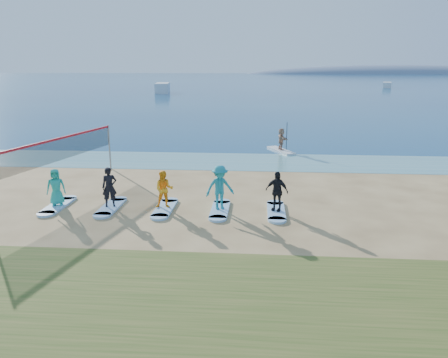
# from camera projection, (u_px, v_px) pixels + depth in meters

# --- Properties ---
(ground) EXTENTS (600.00, 600.00, 0.00)m
(ground) POSITION_uv_depth(u_px,v_px,m) (217.00, 220.00, 16.64)
(ground) COLOR tan
(ground) RESTS_ON ground
(shallow_water) EXTENTS (600.00, 600.00, 0.00)m
(shallow_water) POSITION_uv_depth(u_px,v_px,m) (233.00, 161.00, 26.76)
(shallow_water) COLOR teal
(shallow_water) RESTS_ON ground
(ocean) EXTENTS (600.00, 600.00, 0.00)m
(ocean) POSITION_uv_depth(u_px,v_px,m) (255.00, 80.00, 170.95)
(ocean) COLOR navy
(ocean) RESTS_ON ground
(island_ridge) EXTENTS (220.00, 56.00, 18.00)m
(island_ridge) POSITION_uv_depth(u_px,v_px,m) (396.00, 74.00, 298.74)
(island_ridge) COLOR slate
(island_ridge) RESTS_ON ground
(volleyball_net) EXTENTS (1.91, 8.90, 2.50)m
(volleyball_net) POSITION_uv_depth(u_px,v_px,m) (58.00, 150.00, 20.23)
(volleyball_net) COLOR gray
(volleyball_net) RESTS_ON ground
(paddleboard) EXTENTS (1.90, 3.02, 0.12)m
(paddleboard) POSITION_uv_depth(u_px,v_px,m) (281.00, 150.00, 29.89)
(paddleboard) COLOR silver
(paddleboard) RESTS_ON ground
(paddleboarder) EXTENTS (0.83, 1.43, 1.47)m
(paddleboarder) POSITION_uv_depth(u_px,v_px,m) (281.00, 139.00, 29.69)
(paddleboarder) COLOR tan
(paddleboarder) RESTS_ON paddleboard
(boat_offshore_a) EXTENTS (3.95, 8.98, 2.06)m
(boat_offshore_a) POSITION_uv_depth(u_px,v_px,m) (163.00, 93.00, 93.34)
(boat_offshore_a) COLOR silver
(boat_offshore_a) RESTS_ON ground
(boat_offshore_b) EXTENTS (3.49, 6.05, 1.43)m
(boat_offshore_b) POSITION_uv_depth(u_px,v_px,m) (387.00, 88.00, 113.90)
(boat_offshore_b) COLOR silver
(boat_offshore_b) RESTS_ON ground
(surfboard_0) EXTENTS (0.70, 2.20, 0.09)m
(surfboard_0) POSITION_uv_depth(u_px,v_px,m) (58.00, 206.00, 18.19)
(surfboard_0) COLOR #98C6EB
(surfboard_0) RESTS_ON ground
(student_0) EXTENTS (0.87, 0.71, 1.53)m
(student_0) POSITION_uv_depth(u_px,v_px,m) (56.00, 187.00, 17.99)
(student_0) COLOR teal
(student_0) RESTS_ON surfboard_0
(surfboard_1) EXTENTS (0.70, 2.20, 0.09)m
(surfboard_1) POSITION_uv_depth(u_px,v_px,m) (111.00, 207.00, 18.02)
(surfboard_1) COLOR #98C6EB
(surfboard_1) RESTS_ON ground
(student_1) EXTENTS (0.69, 0.58, 1.63)m
(student_1) POSITION_uv_depth(u_px,v_px,m) (109.00, 187.00, 17.80)
(student_1) COLOR black
(student_1) RESTS_ON surfboard_1
(surfboard_2) EXTENTS (0.70, 2.20, 0.09)m
(surfboard_2) POSITION_uv_depth(u_px,v_px,m) (165.00, 208.00, 17.84)
(surfboard_2) COLOR #98C6EB
(surfboard_2) RESTS_ON ground
(student_2) EXTENTS (0.81, 0.67, 1.53)m
(student_2) POSITION_uv_depth(u_px,v_px,m) (164.00, 189.00, 17.64)
(student_2) COLOR #FFA41A
(student_2) RESTS_ON surfboard_2
(surfboard_3) EXTENTS (0.70, 2.20, 0.09)m
(surfboard_3) POSITION_uv_depth(u_px,v_px,m) (220.00, 210.00, 17.67)
(surfboard_3) COLOR #98C6EB
(surfboard_3) RESTS_ON ground
(student_3) EXTENTS (1.33, 1.06, 1.80)m
(student_3) POSITION_uv_depth(u_px,v_px,m) (220.00, 187.00, 17.43)
(student_3) COLOR teal
(student_3) RESTS_ON surfboard_3
(surfboard_4) EXTENTS (0.70, 2.20, 0.09)m
(surfboard_4) POSITION_uv_depth(u_px,v_px,m) (276.00, 211.00, 17.50)
(surfboard_4) COLOR #98C6EB
(surfboard_4) RESTS_ON ground
(student_4) EXTENTS (1.01, 0.71, 1.60)m
(student_4) POSITION_uv_depth(u_px,v_px,m) (277.00, 191.00, 17.29)
(student_4) COLOR black
(student_4) RESTS_ON surfboard_4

